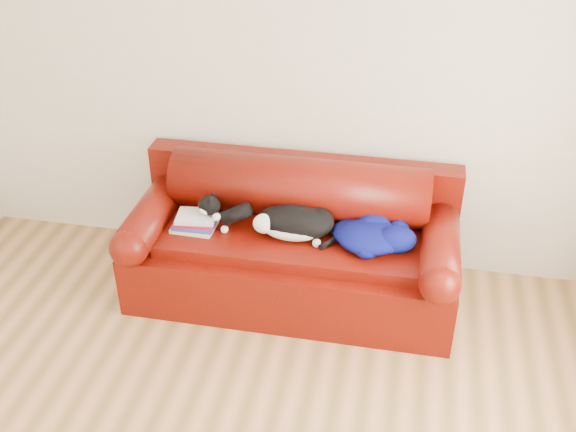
% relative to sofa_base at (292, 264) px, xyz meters
% --- Properties ---
extents(room_shell, '(4.52, 4.02, 2.61)m').
position_rel_sofa_base_xyz_m(room_shell, '(-0.09, -1.48, 1.43)').
color(room_shell, beige).
rests_on(room_shell, ground).
extents(sofa_base, '(2.10, 0.90, 0.50)m').
position_rel_sofa_base_xyz_m(sofa_base, '(0.00, 0.00, 0.00)').
color(sofa_base, '#3D0202').
rests_on(sofa_base, ground).
extents(sofa_back, '(2.10, 1.01, 0.88)m').
position_rel_sofa_base_xyz_m(sofa_back, '(-0.00, 0.24, 0.30)').
color(sofa_back, '#3D0202').
rests_on(sofa_back, ground).
extents(book_stack, '(0.28, 0.22, 0.10)m').
position_rel_sofa_base_xyz_m(book_stack, '(-0.62, -0.08, 0.31)').
color(book_stack, beige).
rests_on(book_stack, sofa_base).
extents(cat, '(0.72, 0.35, 0.25)m').
position_rel_sofa_base_xyz_m(cat, '(0.02, -0.06, 0.36)').
color(cat, black).
rests_on(cat, sofa_base).
extents(blanket, '(0.58, 0.47, 0.16)m').
position_rel_sofa_base_xyz_m(blanket, '(0.52, -0.05, 0.33)').
color(blanket, '#020F40').
rests_on(blanket, sofa_base).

